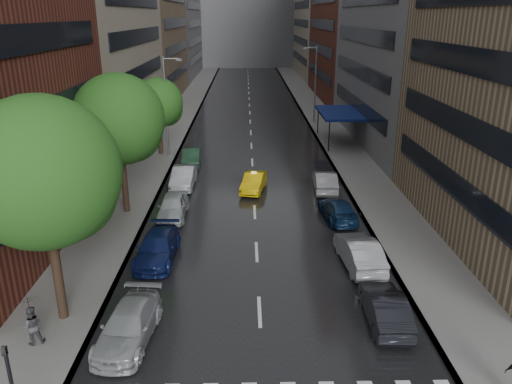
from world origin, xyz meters
TOP-DOWN VIEW (x-y plane):
  - ground at (0.00, 0.00)m, footprint 220.00×220.00m
  - road at (0.00, 50.00)m, footprint 14.00×140.00m
  - sidewalk_left at (-9.00, 50.00)m, footprint 4.00×140.00m
  - sidewalk_right at (9.00, 50.00)m, footprint 4.00×140.00m
  - building_far at (0.00, 118.00)m, footprint 40.00×14.00m
  - tree_near at (-8.60, 3.58)m, footprint 6.19×6.19m
  - tree_mid at (-8.60, 16.02)m, footprint 5.83×5.83m
  - tree_far at (-8.60, 30.67)m, footprint 4.55×4.55m
  - taxi at (0.01, 20.36)m, footprint 2.21×4.32m
  - parked_cars_left at (-5.40, 14.10)m, footprint 2.40×29.95m
  - parked_cars_right at (5.40, 11.76)m, footprint 2.30×21.69m
  - ped_black_umbrella at (-9.13, 1.71)m, footprint 0.99×0.98m
  - street_lamp_left at (-7.72, 30.00)m, footprint 1.74×0.22m
  - street_lamp_right at (7.72, 45.00)m, footprint 1.74×0.22m
  - awning at (8.98, 35.00)m, footprint 4.00×8.00m

SIDE VIEW (x-z plane):
  - ground at x=0.00m, z-range 0.00..0.00m
  - road at x=0.00m, z-range 0.00..0.01m
  - sidewalk_left at x=-9.00m, z-range 0.00..0.15m
  - sidewalk_right at x=9.00m, z-range 0.00..0.15m
  - taxi at x=0.01m, z-range 0.00..1.36m
  - parked_cars_left at x=-5.40m, z-range -0.04..1.50m
  - parked_cars_right at x=5.40m, z-range -0.05..1.52m
  - ped_black_umbrella at x=-9.13m, z-range 0.34..2.43m
  - awning at x=8.98m, z-range 1.57..4.70m
  - street_lamp_left at x=-7.72m, z-range 0.39..9.39m
  - street_lamp_right at x=7.72m, z-range 0.39..9.39m
  - tree_far at x=-8.60m, z-range 1.33..8.58m
  - tree_mid at x=-8.60m, z-range 1.71..11.00m
  - tree_near at x=-8.60m, z-range 1.82..11.69m
  - building_far at x=0.00m, z-range 0.00..32.00m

